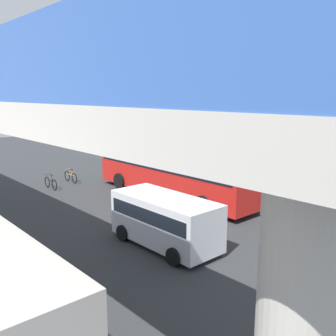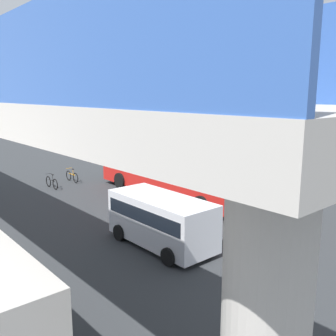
# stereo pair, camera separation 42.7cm
# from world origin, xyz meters

# --- Properties ---
(ground) EXTENTS (80.00, 80.00, 0.00)m
(ground) POSITION_xyz_m (0.00, 0.00, 0.00)
(ground) COLOR #2D3033
(city_bus) EXTENTS (11.54, 2.85, 3.15)m
(city_bus) POSITION_xyz_m (0.91, 0.82, 1.88)
(city_bus) COLOR red
(city_bus) RESTS_ON ground
(parked_van) EXTENTS (4.80, 2.17, 2.05)m
(parked_van) POSITION_xyz_m (-4.38, 6.10, 1.18)
(parked_van) COLOR silver
(parked_van) RESTS_ON ground
(bicycle_black) EXTENTS (1.77, 0.44, 0.96)m
(bicycle_black) POSITION_xyz_m (7.58, 5.46, 0.37)
(bicycle_black) COLOR black
(bicycle_black) RESTS_ON ground
(bicycle_orange) EXTENTS (1.77, 0.44, 0.96)m
(bicycle_orange) POSITION_xyz_m (8.42, 3.59, 0.37)
(bicycle_orange) COLOR black
(bicycle_orange) RESTS_ON ground
(pedestrian) EXTENTS (0.38, 0.38, 1.79)m
(pedestrian) POSITION_xyz_m (-5.80, -1.67, 0.89)
(pedestrian) COLOR #2D2D38
(pedestrian) RESTS_ON ground
(traffic_sign) EXTENTS (0.08, 0.60, 2.80)m
(traffic_sign) POSITION_xyz_m (-2.10, -4.69, 1.89)
(traffic_sign) COLOR slate
(traffic_sign) RESTS_ON ground
(lane_dash_leftmost) EXTENTS (2.00, 0.20, 0.01)m
(lane_dash_leftmost) POSITION_xyz_m (-4.00, -2.12, 0.00)
(lane_dash_leftmost) COLOR silver
(lane_dash_leftmost) RESTS_ON ground
(lane_dash_left) EXTENTS (2.00, 0.20, 0.01)m
(lane_dash_left) POSITION_xyz_m (0.00, -2.12, 0.00)
(lane_dash_left) COLOR silver
(lane_dash_left) RESTS_ON ground
(lane_dash_centre) EXTENTS (2.00, 0.20, 0.01)m
(lane_dash_centre) POSITION_xyz_m (4.00, -2.12, 0.00)
(lane_dash_centre) COLOR silver
(lane_dash_centre) RESTS_ON ground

